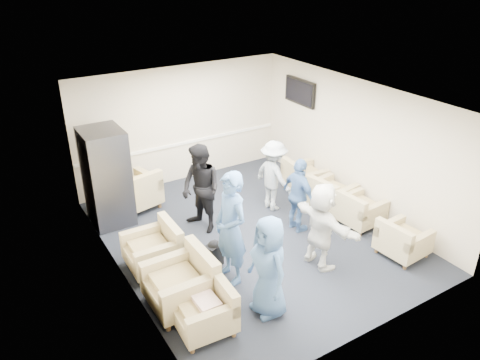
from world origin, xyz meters
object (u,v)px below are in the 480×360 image
armchair_left_mid (184,284)px  person_front_right (321,226)px  vending_machine (107,177)px  armchair_right_far (303,178)px  person_back_left (201,189)px  armchair_right_midnear (358,211)px  person_mid_left (231,229)px  armchair_corner (135,193)px  armchair_right_midfar (330,196)px  person_mid_right (299,196)px  person_front_left (269,267)px  armchair_right_near (401,241)px  armchair_left_far (156,250)px  armchair_left_near (207,311)px  person_back_right (274,176)px

armchair_left_mid → person_front_right: (2.43, -0.28, 0.40)m
vending_machine → armchair_right_far: bearing=-14.0°
armchair_right_far → person_back_left: bearing=101.1°
vending_machine → armchair_left_mid: bearing=-86.9°
armchair_right_midnear → person_mid_left: size_ratio=0.43×
armchair_right_far → armchair_right_midnear: bearing=-173.4°
armchair_right_midnear → armchair_corner: bearing=46.1°
armchair_right_midfar → person_mid_left: 3.14m
armchair_left_mid → armchair_corner: (0.43, 3.27, -0.01)m
person_front_right → armchair_right_far: bearing=-35.4°
person_mid_right → person_front_left: bearing=131.0°
person_mid_right → armchair_right_near: bearing=-149.2°
armchair_right_near → armchair_right_midnear: armchair_right_midnear is taller
armchair_right_midfar → armchair_corner: size_ratio=0.85×
person_mid_left → armchair_right_near: bearing=67.4°
armchair_left_mid → armchair_corner: 3.30m
armchair_right_near → armchair_left_far: bearing=58.5°
person_front_left → vending_machine: bearing=-161.1°
armchair_right_midfar → person_mid_left: (-2.93, -0.92, 0.64)m
armchair_left_near → person_front_right: (2.38, 0.36, 0.46)m
armchair_right_midnear → vending_machine: (-4.10, 2.74, 0.66)m
armchair_right_far → vending_machine: bearing=81.9°
armchair_corner → person_front_left: person_front_left is taller
armchair_corner → person_back_right: (2.47, -1.50, 0.39)m
armchair_left_far → person_back_right: (2.89, 0.65, 0.42)m
armchair_right_far → person_front_left: size_ratio=0.55×
armchair_right_near → vending_machine: (-3.99, 3.91, 0.67)m
armchair_right_midfar → person_front_right: person_front_right is taller
armchair_left_far → person_back_left: size_ratio=0.49×
armchair_left_near → armchair_left_mid: size_ratio=0.88×
armchair_left_mid → armchair_corner: bearing=172.7°
armchair_corner → person_mid_left: size_ratio=0.57×
armchair_right_far → armchair_corner: 3.69m
armchair_left_mid → person_front_right: 2.48m
vending_machine → person_mid_right: (2.97, -2.25, -0.22)m
vending_machine → person_front_left: (1.17, -3.85, -0.16)m
armchair_left_far → vending_machine: 2.05m
vending_machine → person_front_right: (2.59, -3.34, -0.19)m
person_mid_left → person_front_right: (1.49, -0.46, -0.19)m
armchair_left_mid → person_back_right: person_back_right is taller
armchair_left_mid → vending_machine: size_ratio=0.49×
armchair_right_midnear → armchair_right_far: 1.72m
armchair_right_near → person_mid_left: 3.14m
armchair_right_near → person_front_left: bearing=84.4°
armchair_left_near → armchair_right_midfar: 4.19m
person_front_left → person_mid_left: size_ratio=0.84×
vending_machine → person_back_left: size_ratio=1.11×
person_back_left → person_front_left: bearing=-18.1°
armchair_left_near → person_back_right: size_ratio=0.55×
armchair_right_midnear → person_front_right: bearing=108.0°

